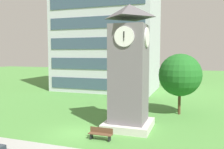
{
  "coord_description": "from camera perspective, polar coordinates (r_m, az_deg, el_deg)",
  "views": [
    {
      "loc": [
        8.78,
        -16.56,
        6.34
      ],
      "look_at": [
        1.85,
        3.56,
        4.47
      ],
      "focal_mm": 37.83,
      "sensor_mm": 36.0,
      "label": 1
    }
  ],
  "objects": [
    {
      "name": "office_building",
      "position": [
        42.73,
        -1.14,
        13.71
      ],
      "size": [
        17.1,
        11.36,
        25.6
      ],
      "color": "#B7BCC6",
      "rests_on": "ground"
    },
    {
      "name": "clock_tower",
      "position": [
        19.85,
        4.12,
        0.11
      ],
      "size": [
        3.87,
        3.87,
        10.4
      ],
      "color": "slate",
      "rests_on": "ground"
    },
    {
      "name": "tree_by_building",
      "position": [
        25.49,
        16.11,
        -0.11
      ],
      "size": [
        4.42,
        4.42,
        6.37
      ],
      "color": "#513823",
      "rests_on": "ground"
    },
    {
      "name": "park_bench",
      "position": [
        17.98,
        -2.74,
        -14.07
      ],
      "size": [
        1.8,
        0.49,
        0.88
      ],
      "color": "brown",
      "rests_on": "ground"
    },
    {
      "name": "ground_plane",
      "position": [
        19.79,
        -8.7,
        -13.73
      ],
      "size": [
        160.0,
        160.0,
        0.0
      ],
      "primitive_type": "plane",
      "color": "#4C893D"
    }
  ]
}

